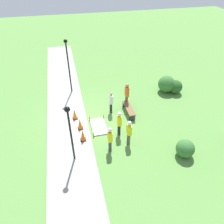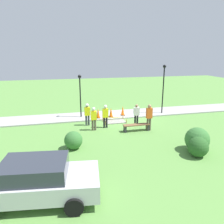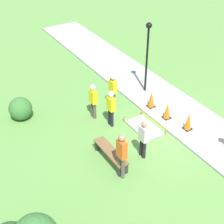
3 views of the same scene
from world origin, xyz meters
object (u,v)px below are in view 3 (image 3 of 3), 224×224
at_px(worker_supervisor, 113,88).
at_px(worker_assistant, 111,106).
at_px(traffic_cone_near_patch, 188,121).
at_px(traffic_cone_sidewalk_edge, 151,99).
at_px(bystander_in_orange_shirt, 122,153).
at_px(bystander_in_gray_shirt, 143,138).
at_px(lamppost_near, 148,47).
at_px(traffic_cone_far_patch, 167,111).
at_px(worker_trainee, 93,99).
at_px(park_bench, 111,154).

height_order(worker_supervisor, worker_assistant, worker_assistant).
xyz_separation_m(traffic_cone_near_patch, traffic_cone_sidewalk_edge, (2.17, 0.28, 0.00)).
relative_size(traffic_cone_near_patch, bystander_in_orange_shirt, 0.43).
height_order(bystander_in_gray_shirt, lamppost_near, lamppost_near).
height_order(traffic_cone_near_patch, bystander_in_gray_shirt, bystander_in_gray_shirt).
height_order(worker_assistant, bystander_in_gray_shirt, worker_assistant).
bearing_deg(traffic_cone_far_patch, traffic_cone_near_patch, -167.83).
distance_m(worker_supervisor, worker_trainee, 1.21).
bearing_deg(worker_supervisor, bystander_in_orange_shirt, 152.02).
xyz_separation_m(traffic_cone_sidewalk_edge, bystander_in_gray_shirt, (-2.47, 2.26, 0.41)).
bearing_deg(lamppost_near, worker_supervisor, 97.63).
distance_m(traffic_cone_near_patch, traffic_cone_sidewalk_edge, 2.19).
relative_size(worker_supervisor, bystander_in_orange_shirt, 0.90).
distance_m(traffic_cone_far_patch, bystander_in_orange_shirt, 4.06).
bearing_deg(worker_trainee, traffic_cone_far_patch, -125.08).
xyz_separation_m(traffic_cone_near_patch, worker_assistant, (2.04, 2.52, 0.51)).
bearing_deg(worker_assistant, worker_trainee, 21.14).
height_order(park_bench, lamppost_near, lamppost_near).
relative_size(traffic_cone_far_patch, worker_trainee, 0.46).
bearing_deg(traffic_cone_far_patch, bystander_in_gray_shirt, 121.00).
height_order(traffic_cone_far_patch, lamppost_near, lamppost_near).
relative_size(park_bench, bystander_in_gray_shirt, 1.15).
bearing_deg(worker_trainee, traffic_cone_near_patch, -135.67).
bearing_deg(worker_trainee, traffic_cone_sidewalk_edge, -106.43).
bearing_deg(bystander_in_gray_shirt, traffic_cone_sidewalk_edge, -42.48).
relative_size(traffic_cone_sidewalk_edge, park_bench, 0.43).
height_order(worker_assistant, bystander_in_orange_shirt, bystander_in_orange_shirt).
relative_size(traffic_cone_sidewalk_edge, bystander_in_gray_shirt, 0.50).
xyz_separation_m(worker_trainee, lamppost_near, (0.57, -3.22, 1.43)).
xyz_separation_m(traffic_cone_sidewalk_edge, park_bench, (-2.06, 3.44, -0.15)).
distance_m(traffic_cone_sidewalk_edge, bystander_in_gray_shirt, 3.38).
xyz_separation_m(park_bench, bystander_in_gray_shirt, (-0.41, -1.17, 0.55)).
bearing_deg(bystander_in_orange_shirt, worker_supervisor, -27.98).
bearing_deg(traffic_cone_far_patch, park_bench, 105.69).
relative_size(bystander_in_orange_shirt, bystander_in_gray_shirt, 1.16).
xyz_separation_m(traffic_cone_sidewalk_edge, lamppost_near, (1.33, -0.64, 1.91)).
bearing_deg(worker_trainee, bystander_in_orange_shirt, 165.73).
bearing_deg(lamppost_near, worker_trainee, 99.98).
distance_m(traffic_cone_near_patch, lamppost_near, 4.00).
distance_m(traffic_cone_far_patch, worker_supervisor, 2.64).
xyz_separation_m(traffic_cone_far_patch, worker_supervisor, (2.14, 1.45, 0.51)).
height_order(park_bench, bystander_in_gray_shirt, bystander_in_gray_shirt).
bearing_deg(park_bench, worker_trainee, -16.76).
xyz_separation_m(worker_supervisor, bystander_in_gray_shirt, (-3.53, 0.85, -0.08)).
height_order(traffic_cone_sidewalk_edge, park_bench, traffic_cone_sidewalk_edge).
bearing_deg(traffic_cone_far_patch, worker_assistant, 67.34).
relative_size(traffic_cone_near_patch, traffic_cone_sidewalk_edge, 0.99).
relative_size(worker_assistant, worker_trainee, 1.02).
height_order(worker_trainee, bystander_in_orange_shirt, bystander_in_orange_shirt).
distance_m(traffic_cone_near_patch, worker_assistant, 3.28).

